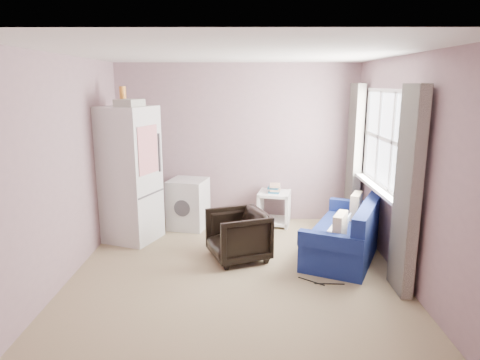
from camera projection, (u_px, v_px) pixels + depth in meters
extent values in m
cube|color=#998764|center=(235.00, 275.00, 5.02)|extent=(3.80, 4.20, 0.02)
cube|color=silver|center=(235.00, 52.00, 4.46)|extent=(3.80, 4.20, 0.02)
cube|color=gray|center=(237.00, 144.00, 6.80)|extent=(3.80, 0.02, 2.50)
cube|color=gray|center=(229.00, 237.00, 2.68)|extent=(3.80, 0.02, 2.50)
cube|color=gray|center=(64.00, 170.00, 4.75)|extent=(0.02, 4.20, 2.50)
cube|color=gray|center=(408.00, 170.00, 4.73)|extent=(0.02, 4.20, 2.50)
cube|color=white|center=(387.00, 140.00, 5.35)|extent=(0.01, 1.60, 1.20)
imported|color=black|center=(238.00, 233.00, 5.39)|extent=(0.83, 0.86, 0.69)
cube|color=silver|center=(130.00, 175.00, 5.95)|extent=(0.84, 0.84, 1.89)
cube|color=#3D3B41|center=(151.00, 194.00, 5.88)|extent=(0.23, 0.57, 0.02)
cube|color=#3D3B41|center=(159.00, 153.00, 5.98)|extent=(0.03, 0.04, 0.54)
cube|color=silver|center=(148.00, 150.00, 5.72)|extent=(0.17, 0.43, 0.65)
cylinder|color=orange|center=(123.00, 96.00, 5.79)|extent=(0.11, 0.11, 0.26)
cube|color=#A8A99F|center=(129.00, 103.00, 5.58)|extent=(0.38, 0.40, 0.10)
cube|color=silver|center=(188.00, 204.00, 6.58)|extent=(0.64, 0.64, 0.76)
cube|color=#3D3B41|center=(187.00, 182.00, 6.48)|extent=(0.60, 0.58, 0.04)
cylinder|color=#3D3B41|center=(182.00, 208.00, 6.32)|extent=(0.25, 0.07, 0.25)
cube|color=white|center=(274.00, 194.00, 6.68)|extent=(0.57, 0.57, 0.04)
cube|color=white|center=(274.00, 220.00, 6.78)|extent=(0.57, 0.57, 0.04)
cube|color=white|center=(260.00, 207.00, 6.78)|extent=(0.14, 0.48, 0.53)
cube|color=white|center=(288.00, 209.00, 6.69)|extent=(0.14, 0.48, 0.53)
cube|color=#22668E|center=(274.00, 191.00, 6.67)|extent=(0.20, 0.26, 0.03)
cube|color=#D5AC8E|center=(275.00, 189.00, 6.66)|extent=(0.19, 0.25, 0.03)
cube|color=#22668E|center=(274.00, 187.00, 6.66)|extent=(0.22, 0.27, 0.03)
cube|color=#D5AC8E|center=(275.00, 185.00, 6.64)|extent=(0.18, 0.25, 0.03)
cube|color=navy|center=(344.00, 241.00, 5.57)|extent=(1.35, 1.76, 0.35)
cube|color=navy|center=(369.00, 217.00, 5.36)|extent=(0.81, 1.51, 0.39)
cube|color=navy|center=(331.00, 242.00, 4.83)|extent=(0.73, 0.43, 0.18)
cube|color=navy|center=(356.00, 207.00, 6.19)|extent=(0.73, 0.43, 0.18)
cube|color=#FEEBC0|center=(340.00, 228.00, 5.02)|extent=(0.24, 0.37, 0.35)
cube|color=#FEEBC0|center=(356.00, 206.00, 5.92)|extent=(0.24, 0.37, 0.35)
cube|color=white|center=(337.00, 229.00, 5.48)|extent=(0.31, 0.35, 0.02)
cube|color=silver|center=(347.00, 223.00, 5.41)|extent=(0.17, 0.29, 0.19)
cube|color=white|center=(377.00, 188.00, 5.49)|extent=(0.14, 1.70, 0.04)
cube|color=white|center=(382.00, 186.00, 5.49)|extent=(0.02, 1.68, 0.05)
cube|color=white|center=(385.00, 140.00, 5.35)|extent=(0.02, 1.68, 0.05)
cube|color=white|center=(389.00, 91.00, 5.22)|extent=(0.02, 1.68, 0.05)
cube|color=white|center=(409.00, 149.00, 4.57)|extent=(0.02, 0.05, 1.20)
cube|color=white|center=(392.00, 142.00, 5.09)|extent=(0.02, 0.05, 1.20)
cube|color=white|center=(378.00, 137.00, 5.61)|extent=(0.02, 0.05, 1.20)
cube|color=white|center=(367.00, 132.00, 6.13)|extent=(0.02, 0.05, 1.20)
cube|color=beige|center=(408.00, 192.00, 4.39)|extent=(0.12, 0.46, 2.18)
cube|color=beige|center=(354.00, 157.00, 6.50)|extent=(0.12, 0.46, 2.18)
cylinder|color=black|center=(329.00, 284.00, 4.76)|extent=(0.34, 0.03, 0.01)
cylinder|color=black|center=(311.00, 281.00, 4.82)|extent=(0.27, 0.22, 0.01)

